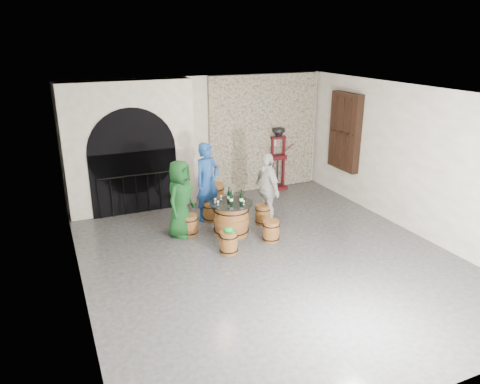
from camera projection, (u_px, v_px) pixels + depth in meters
name	position (u px, v px, depth m)	size (l,w,h in m)	color
ground	(270.00, 258.00, 9.00)	(8.00, 8.00, 0.00)	#2F2F32
wall_back	(201.00, 138.00, 11.93)	(8.00, 8.00, 0.00)	silver
wall_front	(438.00, 283.00, 5.02)	(8.00, 8.00, 0.00)	silver
wall_left	(74.00, 209.00, 7.14)	(8.00, 8.00, 0.00)	silver
wall_right	(415.00, 161.00, 9.80)	(8.00, 8.00, 0.00)	silver
ceiling	(273.00, 94.00, 7.94)	(8.00, 8.00, 0.00)	beige
stone_facing_panel	(264.00, 133.00, 12.56)	(3.20, 0.12, 3.18)	#B0A68C
arched_opening	(130.00, 148.00, 10.99)	(3.10, 0.60, 3.19)	silver
shuttered_window	(345.00, 132.00, 11.76)	(0.23, 1.10, 2.00)	black
barrel_table	(231.00, 219.00, 9.97)	(0.95, 0.95, 0.73)	brown
barrel_stool_left	(189.00, 225.00, 9.97)	(0.38, 0.38, 0.47)	brown
barrel_stool_far	(211.00, 211.00, 10.74)	(0.38, 0.38, 0.47)	brown
barrel_stool_right	(263.00, 215.00, 10.55)	(0.38, 0.38, 0.47)	brown
barrel_stool_near_right	(271.00, 231.00, 9.67)	(0.38, 0.38, 0.47)	brown
barrel_stool_near_left	(229.00, 242.00, 9.14)	(0.38, 0.38, 0.47)	brown
green_cap	(229.00, 230.00, 9.05)	(0.24, 0.19, 0.10)	#0D9932
person_green	(180.00, 199.00, 9.76)	(0.83, 0.54, 1.70)	#113D17
person_blue	(207.00, 182.00, 10.60)	(0.68, 0.45, 1.86)	navy
person_white	(267.00, 189.00, 10.40)	(0.99, 0.41, 1.68)	beige
wine_bottle_left	(231.00, 198.00, 9.74)	(0.08, 0.08, 0.32)	black
wine_bottle_center	(241.00, 198.00, 9.75)	(0.08, 0.08, 0.32)	black
wine_bottle_right	(229.00, 196.00, 9.90)	(0.08, 0.08, 0.32)	black
tasting_glass_a	(218.00, 203.00, 9.70)	(0.05, 0.05, 0.10)	#A2591F
tasting_glass_b	(241.00, 199.00, 9.92)	(0.05, 0.05, 0.10)	#A2591F
tasting_glass_c	(221.00, 197.00, 10.03)	(0.05, 0.05, 0.10)	#A2591F
tasting_glass_d	(232.00, 195.00, 10.17)	(0.05, 0.05, 0.10)	#A2591F
tasting_glass_e	(244.00, 202.00, 9.73)	(0.05, 0.05, 0.10)	#A2591F
tasting_glass_f	(215.00, 200.00, 9.85)	(0.05, 0.05, 0.10)	#A2591F
side_barrel	(215.00, 196.00, 11.51)	(0.48, 0.48, 0.64)	brown
corking_press	(278.00, 154.00, 12.68)	(0.71, 0.39, 1.74)	#450B11
control_box	(273.00, 142.00, 12.67)	(0.18, 0.10, 0.22)	silver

